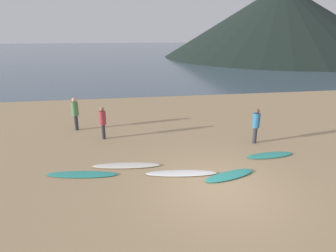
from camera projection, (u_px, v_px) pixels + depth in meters
ground_plane at (168, 111)px, 18.86m from camera, size 120.00×120.00×0.20m
ocean_water at (131, 52)px, 69.33m from camera, size 140.00×100.00×0.01m
headland_hill at (279, 21)px, 53.81m from camera, size 42.51×42.51×12.85m
surfboard_0 at (82, 174)px, 10.33m from camera, size 2.57×0.91×0.06m
surfboard_1 at (126, 165)px, 10.98m from camera, size 2.59×0.78×0.09m
surfboard_2 at (181, 173)px, 10.38m from camera, size 2.61×0.82×0.09m
surfboard_3 at (229, 175)px, 10.24m from camera, size 2.10×1.13×0.08m
surfboard_4 at (270, 155)px, 11.90m from camera, size 2.06×0.70×0.07m
person_0 at (75, 111)px, 14.72m from camera, size 0.34×0.34×1.70m
person_1 at (256, 123)px, 13.01m from camera, size 0.33×0.33×1.61m
person_2 at (103, 120)px, 13.52m from camera, size 0.31×0.31×1.56m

